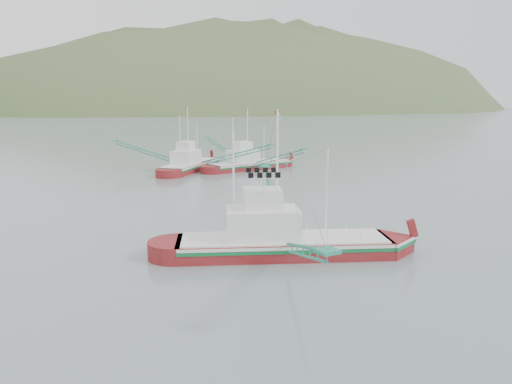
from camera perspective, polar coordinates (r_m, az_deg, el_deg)
ground at (r=37.30m, az=4.50°, el=-6.32°), size 1200.00×1200.00×0.00m
main_boat at (r=34.86m, az=3.00°, el=-3.65°), size 15.24×25.67×10.95m
bg_boat_right at (r=78.15m, az=-0.80°, el=3.77°), size 14.19×24.89×10.13m
bg_boat_far at (r=77.54m, az=-7.59°, el=4.13°), size 21.42×21.82×10.52m
headland_right at (r=528.15m, az=0.46°, el=9.36°), size 684.00×432.00×306.00m
ridge_distant at (r=591.90m, az=-24.48°, el=8.56°), size 960.00×400.00×240.00m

